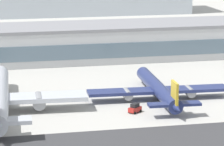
{
  "coord_description": "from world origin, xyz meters",
  "views": [
    {
      "loc": [
        -2.7,
        -106.59,
        41.08
      ],
      "look_at": [
        29.25,
        42.85,
        5.75
      ],
      "focal_mm": 99.8,
      "sensor_mm": 36.0,
      "label": 1
    }
  ],
  "objects": [
    {
      "name": "airliner_gold_tail_gate_2",
      "position": [
        39.54,
        35.55,
        2.59
      ],
      "size": [
        35.34,
        39.02,
        8.14
      ],
      "rotation": [
        0.0,
        0.0,
        1.53
      ],
      "color": "navy",
      "rests_on": "ground_plane"
    },
    {
      "name": "terminal_building",
      "position": [
        19.82,
        88.48,
        5.65
      ],
      "size": [
        219.01,
        22.11,
        11.29
      ],
      "color": "#B7BABC",
      "rests_on": "ground_plane"
    },
    {
      "name": "service_baggage_tug_0",
      "position": [
        31.15,
        26.53,
        1.05
      ],
      "size": [
        3.5,
        3.25,
        2.2
      ],
      "rotation": [
        0.0,
        0.0,
        0.68
      ],
      "color": "#B2231E",
      "rests_on": "ground_plane"
    }
  ]
}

